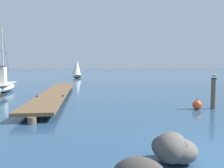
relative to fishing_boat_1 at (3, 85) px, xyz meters
The scene contains 7 objects.
floating_dock 6.85m from the fishing_boat_1, 38.85° to the right, with size 2.14×17.06×0.53m.
fishing_boat_1 is the anchor object (origin of this frame).
mooring_piling 17.96m from the fishing_boat_1, 36.53° to the right, with size 0.30×0.30×1.72m.
perched_seagull 18.01m from the fishing_boat_1, 36.54° to the right, with size 0.25×0.36×0.27m.
shore_rock_far_edge 19.39m from the fishing_boat_1, 61.05° to the right, with size 1.31×1.29×0.75m.
mooring_buoy 17.23m from the fishing_boat_1, 38.57° to the right, with size 0.51×0.51×0.58m.
distant_sailboat 24.09m from the fishing_boat_1, 74.13° to the left, with size 2.64×3.92×3.85m.
Camera 1 is at (-4.07, -4.86, 2.36)m, focal length 35.91 mm.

